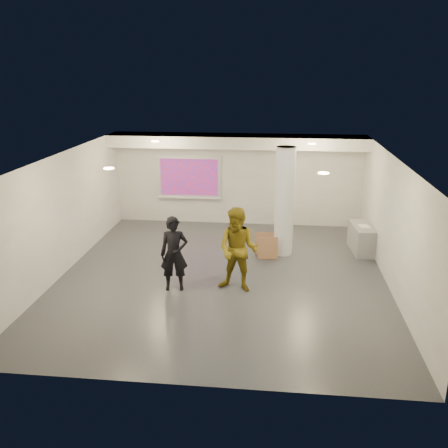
# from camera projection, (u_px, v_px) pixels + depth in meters

# --- Properties ---
(floor) EXTENTS (8.00, 9.00, 0.01)m
(floor) POSITION_uv_depth(u_px,v_px,m) (222.00, 276.00, 12.44)
(floor) COLOR #35373C
(floor) RESTS_ON ground
(ceiling) EXTENTS (8.00, 9.00, 0.01)m
(ceiling) POSITION_uv_depth(u_px,v_px,m) (222.00, 157.00, 11.54)
(ceiling) COLOR silver
(ceiling) RESTS_ON floor
(wall_back) EXTENTS (8.00, 0.01, 3.00)m
(wall_back) POSITION_uv_depth(u_px,v_px,m) (238.00, 179.00, 16.26)
(wall_back) COLOR silver
(wall_back) RESTS_ON floor
(wall_front) EXTENTS (8.00, 0.01, 3.00)m
(wall_front) POSITION_uv_depth(u_px,v_px,m) (189.00, 303.00, 7.72)
(wall_front) COLOR silver
(wall_front) RESTS_ON floor
(wall_left) EXTENTS (0.01, 9.00, 3.00)m
(wall_left) POSITION_uv_depth(u_px,v_px,m) (63.00, 214.00, 12.41)
(wall_left) COLOR silver
(wall_left) RESTS_ON floor
(wall_right) EXTENTS (0.01, 9.00, 3.00)m
(wall_right) POSITION_uv_depth(u_px,v_px,m) (393.00, 225.00, 11.57)
(wall_right) COLOR silver
(wall_right) RESTS_ON floor
(soffit_band) EXTENTS (8.00, 1.10, 0.36)m
(soffit_band) POSITION_uv_depth(u_px,v_px,m) (237.00, 141.00, 15.34)
(soffit_band) COLOR white
(soffit_band) RESTS_ON ceiling
(downlight_nw) EXTENTS (0.22, 0.22, 0.02)m
(downlight_nw) POSITION_uv_depth(u_px,v_px,m) (155.00, 141.00, 14.15)
(downlight_nw) COLOR #F7C592
(downlight_nw) RESTS_ON ceiling
(downlight_ne) EXTENTS (0.22, 0.22, 0.02)m
(downlight_ne) POSITION_uv_depth(u_px,v_px,m) (312.00, 144.00, 13.69)
(downlight_ne) COLOR #F7C592
(downlight_ne) RESTS_ON ceiling
(downlight_sw) EXTENTS (0.22, 0.22, 0.02)m
(downlight_sw) POSITION_uv_depth(u_px,v_px,m) (109.00, 168.00, 10.35)
(downlight_sw) COLOR #F7C592
(downlight_sw) RESTS_ON ceiling
(downlight_se) EXTENTS (0.22, 0.22, 0.02)m
(downlight_se) POSITION_uv_depth(u_px,v_px,m) (324.00, 173.00, 9.89)
(downlight_se) COLOR #F7C592
(downlight_se) RESTS_ON ceiling
(column) EXTENTS (0.52, 0.52, 3.00)m
(column) POSITION_uv_depth(u_px,v_px,m) (284.00, 202.00, 13.54)
(column) COLOR white
(column) RESTS_ON floor
(projection_screen) EXTENTS (2.10, 0.13, 1.42)m
(projection_screen) POSITION_uv_depth(u_px,v_px,m) (189.00, 178.00, 16.37)
(projection_screen) COLOR silver
(projection_screen) RESTS_ON wall_back
(credenza) EXTENTS (0.66, 1.35, 0.76)m
(credenza) POSITION_uv_depth(u_px,v_px,m) (362.00, 238.00, 14.05)
(credenza) COLOR gray
(credenza) RESTS_ON floor
(papers_stack) EXTENTS (0.32, 0.37, 0.02)m
(papers_stack) POSITION_uv_depth(u_px,v_px,m) (364.00, 226.00, 13.84)
(papers_stack) COLOR white
(papers_stack) RESTS_ON credenza
(cardboard_back) EXTENTS (0.59, 0.29, 0.61)m
(cardboard_back) POSITION_uv_depth(u_px,v_px,m) (265.00, 243.00, 13.90)
(cardboard_back) COLOR #916442
(cardboard_back) RESTS_ON floor
(cardboard_front) EXTENTS (0.56, 0.22, 0.60)m
(cardboard_front) POSITION_uv_depth(u_px,v_px,m) (268.00, 248.00, 13.52)
(cardboard_front) COLOR #916442
(cardboard_front) RESTS_ON floor
(woman) EXTENTS (0.71, 0.53, 1.76)m
(woman) POSITION_uv_depth(u_px,v_px,m) (174.00, 254.00, 11.49)
(woman) COLOR black
(woman) RESTS_ON floor
(man) EXTENTS (1.11, 0.96, 1.98)m
(man) POSITION_uv_depth(u_px,v_px,m) (238.00, 250.00, 11.41)
(man) COLOR olive
(man) RESTS_ON floor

